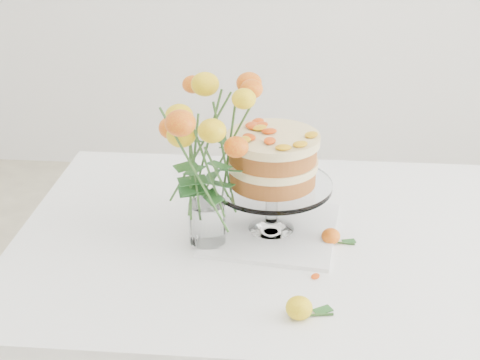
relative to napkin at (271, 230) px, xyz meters
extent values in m
cube|color=tan|center=(0.09, -0.01, -0.03)|extent=(1.40, 0.90, 0.04)
cylinder|color=tan|center=(-0.53, 0.36, -0.41)|extent=(0.06, 0.06, 0.71)
cube|color=white|center=(0.09, -0.01, -0.01)|extent=(1.42, 0.92, 0.01)
cube|color=white|center=(0.09, 0.45, -0.11)|extent=(1.42, 0.01, 0.20)
cube|color=white|center=(-0.62, -0.01, -0.11)|extent=(0.01, 0.92, 0.20)
cube|color=white|center=(0.00, 0.00, 0.00)|extent=(0.35, 0.35, 0.01)
cylinder|color=white|center=(0.00, 0.00, 0.07)|extent=(0.03, 0.03, 0.09)
cylinder|color=white|center=(0.00, 0.00, 0.12)|extent=(0.29, 0.29, 0.01)
cylinder|color=#A24E24|center=(0.00, 0.00, 0.15)|extent=(0.25, 0.25, 0.04)
cylinder|color=#FFDFA4|center=(0.00, 0.00, 0.18)|extent=(0.26, 0.26, 0.02)
cylinder|color=#A24E24|center=(0.00, 0.00, 0.21)|extent=(0.25, 0.25, 0.04)
cylinder|color=#FFDFA4|center=(0.00, 0.00, 0.24)|extent=(0.27, 0.27, 0.02)
cylinder|color=white|center=(-0.15, -0.07, 0.00)|extent=(0.07, 0.07, 0.01)
cylinder|color=white|center=(-0.15, -0.07, 0.05)|extent=(0.09, 0.09, 0.10)
ellipsoid|color=yellow|center=(0.07, -0.34, 0.02)|extent=(0.05, 0.05, 0.05)
cylinder|color=#305823|center=(0.11, -0.33, 0.00)|extent=(0.07, 0.02, 0.01)
ellipsoid|color=red|center=(0.14, -0.04, 0.01)|extent=(0.05, 0.05, 0.04)
cylinder|color=#305823|center=(0.18, -0.05, 0.00)|extent=(0.05, 0.01, 0.00)
ellipsoid|color=#E1A10E|center=(-0.03, -0.11, 0.00)|extent=(0.03, 0.02, 0.00)
ellipsoid|color=#E1A10E|center=(0.07, -0.15, 0.00)|extent=(0.03, 0.02, 0.00)
ellipsoid|color=#E1A10E|center=(0.11, -0.19, 0.00)|extent=(0.03, 0.02, 0.00)
ellipsoid|color=#E1A10E|center=(-0.17, -0.06, 0.00)|extent=(0.03, 0.02, 0.00)
camera|label=1|loc=(0.04, -1.43, 0.83)|focal=50.00mm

